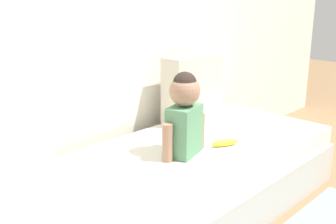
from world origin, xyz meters
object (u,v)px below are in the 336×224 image
Objects in this scene: couch at (157,195)px; toddler at (184,113)px; banana at (225,143)px; throw_pillow_right at (192,88)px.

toddler is (0.18, -0.04, 0.43)m from couch.
toddler is at bearing 160.51° from banana.
toddler reaches higher than throw_pillow_right.
throw_pillow_right is 0.98× the size of toddler.
toddler reaches higher than banana.
toddler is (-0.50, -0.37, 0.01)m from throw_pillow_right.
couch is 5.53× the size of throw_pillow_right.
banana is (0.43, -0.12, 0.21)m from couch.
throw_pillow_right is at bearing 36.73° from toddler.
banana is at bearing -118.32° from throw_pillow_right.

